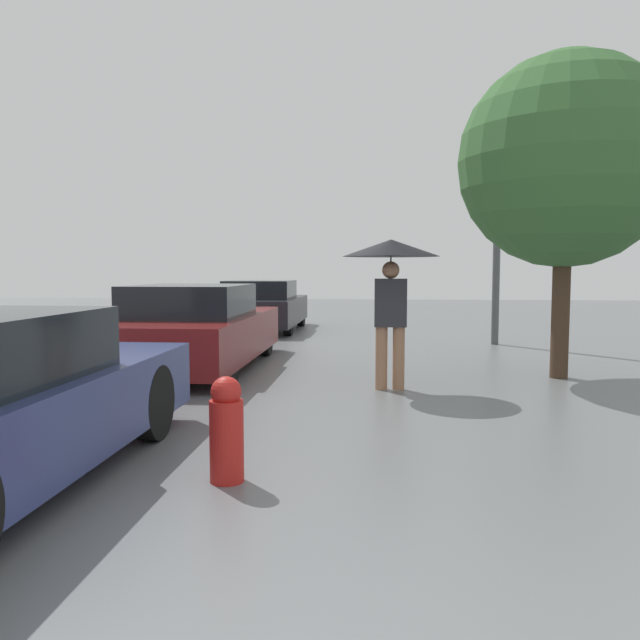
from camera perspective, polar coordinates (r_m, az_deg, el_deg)
pedestrian at (r=7.87m, az=6.50°, el=4.96°), size 1.22×1.22×1.90m
parked_car_middle at (r=9.84m, az=-11.37°, el=-0.83°), size 1.88×4.52×1.29m
parked_car_farthest at (r=15.68m, az=-5.36°, el=1.23°), size 1.87×3.95×1.25m
tree at (r=9.43m, az=21.51°, el=13.28°), size 2.91×2.91×4.45m
street_lamp at (r=13.19m, az=15.95°, el=10.45°), size 0.32×0.32×4.84m
fire_hydrant at (r=4.57m, az=-8.54°, el=-9.89°), size 0.24×0.24×0.76m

